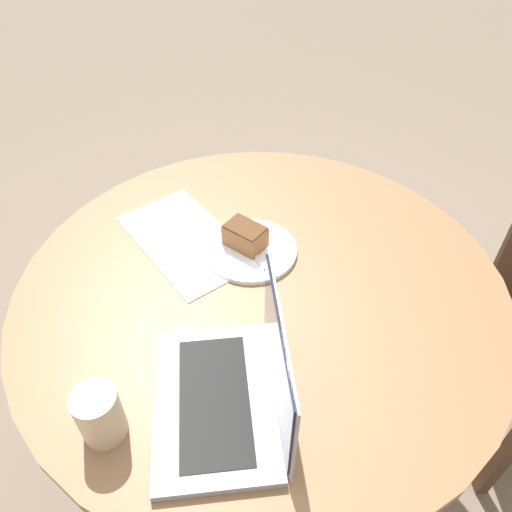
% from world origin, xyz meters
% --- Properties ---
extents(ground_plane, '(12.00, 12.00, 0.00)m').
position_xyz_m(ground_plane, '(0.00, 0.00, 0.00)').
color(ground_plane, '#6B5B4C').
extents(dining_table, '(1.14, 1.14, 0.78)m').
position_xyz_m(dining_table, '(0.00, 0.00, 0.62)').
color(dining_table, brown).
rests_on(dining_table, ground_plane).
extents(paper_document, '(0.41, 0.29, 0.00)m').
position_xyz_m(paper_document, '(-0.22, -0.11, 0.78)').
color(paper_document, white).
rests_on(paper_document, dining_table).
extents(plate, '(0.23, 0.23, 0.01)m').
position_xyz_m(plate, '(-0.11, 0.02, 0.78)').
color(plate, silver).
rests_on(plate, dining_table).
extents(cake_slice, '(0.12, 0.10, 0.06)m').
position_xyz_m(cake_slice, '(-0.13, 0.02, 0.82)').
color(cake_slice, brown).
rests_on(cake_slice, plate).
extents(fork, '(0.17, 0.03, 0.00)m').
position_xyz_m(fork, '(-0.07, 0.02, 0.79)').
color(fork, silver).
rests_on(fork, plate).
extents(coffee_glass, '(0.08, 0.08, 0.11)m').
position_xyz_m(coffee_glass, '(0.21, -0.41, 0.83)').
color(coffee_glass, '#C6AD89').
rests_on(coffee_glass, dining_table).
extents(laptop, '(0.39, 0.33, 0.24)m').
position_xyz_m(laptop, '(0.25, -0.18, 0.82)').
color(laptop, gray).
rests_on(laptop, dining_table).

